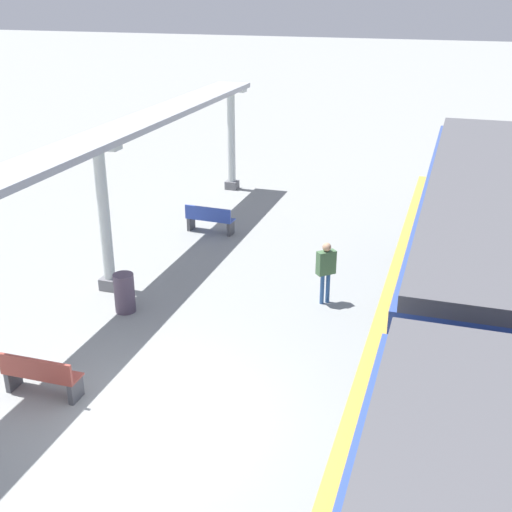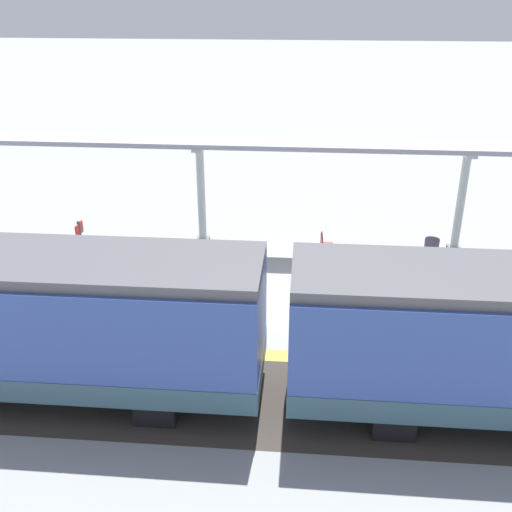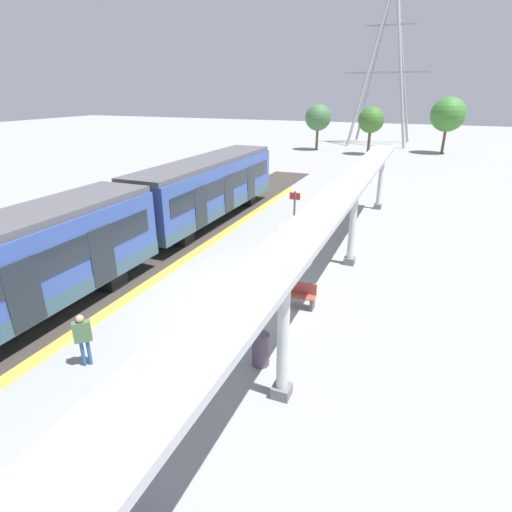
% 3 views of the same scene
% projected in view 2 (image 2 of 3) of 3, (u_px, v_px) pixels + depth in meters
% --- Properties ---
extents(ground_plane, '(176.00, 176.00, 0.00)m').
position_uv_depth(ground_plane, '(325.00, 293.00, 18.41)').
color(ground_plane, gray).
extents(tactile_edge_strip, '(0.52, 35.20, 0.01)m').
position_uv_depth(tactile_edge_strip, '(327.00, 358.00, 15.24)').
color(tactile_edge_strip, gold).
rests_on(tactile_edge_strip, ground).
extents(trackbed, '(3.20, 47.20, 0.01)m').
position_uv_depth(trackbed, '(329.00, 405.00, 13.56)').
color(trackbed, '#38332D').
rests_on(trackbed, ground).
extents(canopy_pillar_second, '(1.10, 0.44, 3.70)m').
position_uv_depth(canopy_pillar_second, '(460.00, 204.00, 20.27)').
color(canopy_pillar_second, slate).
rests_on(canopy_pillar_second, ground).
extents(canopy_pillar_third, '(1.10, 0.44, 3.70)m').
position_uv_depth(canopy_pillar_third, '(201.00, 196.00, 20.97)').
color(canopy_pillar_third, slate).
rests_on(canopy_pillar_third, ground).
extents(canopy_beam, '(1.20, 28.47, 0.16)m').
position_uv_depth(canopy_beam, '(324.00, 146.00, 19.84)').
color(canopy_beam, '#A8AAB2').
rests_on(canopy_beam, canopy_pillar_nearest).
extents(bench_near_end, '(1.51, 0.46, 0.86)m').
position_uv_depth(bench_near_end, '(325.00, 251.00, 20.22)').
color(bench_near_end, '#9D4136').
rests_on(bench_near_end, ground).
extents(trash_bin, '(0.48, 0.48, 0.94)m').
position_uv_depth(trash_bin, '(431.00, 252.00, 20.08)').
color(trash_bin, '#514355').
rests_on(trash_bin, ground).
extents(platform_info_sign, '(0.56, 0.10, 2.20)m').
position_uv_depth(platform_info_sign, '(82.00, 248.00, 18.28)').
color(platform_info_sign, '#4C4C51').
rests_on(platform_info_sign, ground).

